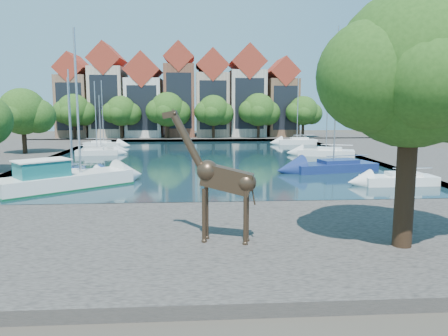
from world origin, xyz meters
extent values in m
plane|color=#38332B|center=(0.00, 0.00, 0.00)|extent=(160.00, 160.00, 0.00)
cube|color=black|center=(0.00, 24.00, 0.04)|extent=(38.00, 50.00, 0.08)
cube|color=#504B45|center=(0.00, -7.00, 0.25)|extent=(50.00, 14.00, 0.50)
cube|color=#504B45|center=(0.00, 56.00, 0.25)|extent=(60.00, 16.00, 0.50)
cube|color=#504B45|center=(25.00, 24.00, 0.25)|extent=(14.00, 52.00, 0.50)
cylinder|color=#332114|center=(7.50, -9.00, 3.25)|extent=(0.80, 0.80, 5.50)
sphere|color=#1F4313|center=(7.50, -9.00, 7.92)|extent=(6.40, 6.40, 6.40)
sphere|color=#1F4313|center=(5.74, -9.40, 7.60)|extent=(4.48, 4.48, 4.48)
cube|color=#835F47|center=(-23.00, 56.00, 6.00)|extent=(5.39, 9.00, 11.00)
cube|color=maroon|center=(-23.00, 56.00, 12.71)|extent=(5.44, 9.18, 5.44)
cube|color=black|center=(-23.00, 51.52, 6.00)|extent=(4.40, 0.05, 8.25)
cube|color=#C7B399|center=(-17.00, 56.00, 6.75)|extent=(5.88, 9.00, 12.50)
cube|color=maroon|center=(-17.00, 56.00, 14.32)|extent=(5.94, 9.18, 5.94)
cube|color=black|center=(-17.00, 51.52, 6.75)|extent=(4.80, 0.05, 9.38)
cube|color=silver|center=(-10.50, 56.00, 5.75)|extent=(6.37, 9.00, 10.50)
cube|color=maroon|center=(-10.50, 56.00, 12.43)|extent=(6.43, 9.18, 6.43)
cube|color=black|center=(-10.50, 51.52, 5.75)|extent=(5.20, 0.05, 7.88)
cube|color=brown|center=(-4.00, 56.00, 7.00)|extent=(5.39, 9.00, 13.00)
cube|color=maroon|center=(-4.00, 56.00, 14.71)|extent=(5.44, 9.18, 5.44)
cube|color=black|center=(-4.00, 51.52, 7.00)|extent=(4.40, 0.05, 9.75)
cube|color=tan|center=(2.00, 56.00, 6.25)|extent=(5.88, 9.00, 11.50)
cube|color=maroon|center=(2.00, 56.00, 13.32)|extent=(5.94, 9.18, 5.94)
cube|color=black|center=(2.00, 51.52, 6.25)|extent=(4.80, 0.05, 8.62)
cube|color=beige|center=(8.50, 56.00, 6.50)|extent=(6.37, 9.00, 12.00)
cube|color=maroon|center=(8.50, 56.00, 13.93)|extent=(6.43, 9.18, 6.43)
cube|color=black|center=(8.50, 51.52, 6.50)|extent=(5.20, 0.05, 9.00)
cube|color=brown|center=(15.00, 56.00, 5.75)|extent=(5.39, 9.00, 10.50)
cube|color=maroon|center=(15.00, 56.00, 12.21)|extent=(5.44, 9.18, 5.44)
cube|color=black|center=(15.00, 51.52, 5.75)|extent=(4.40, 0.05, 7.88)
cylinder|color=#332114|center=(-22.00, 50.50, 2.10)|extent=(0.50, 0.50, 3.20)
sphere|color=#204113|center=(-22.00, 50.50, 5.38)|extent=(5.60, 5.60, 5.60)
sphere|color=#204113|center=(-20.32, 50.80, 4.82)|extent=(4.20, 4.20, 4.20)
sphere|color=#204113|center=(-23.54, 50.10, 5.10)|extent=(3.92, 3.92, 3.92)
cylinder|color=#332114|center=(-14.00, 50.50, 2.10)|extent=(0.50, 0.50, 3.20)
sphere|color=#204113|center=(-14.00, 50.50, 5.26)|extent=(5.20, 5.20, 5.20)
sphere|color=#204113|center=(-12.44, 50.80, 4.74)|extent=(3.90, 3.90, 3.90)
sphere|color=#204113|center=(-15.43, 50.10, 5.00)|extent=(3.64, 3.64, 3.64)
cylinder|color=#332114|center=(-6.00, 50.50, 2.10)|extent=(0.50, 0.50, 3.20)
sphere|color=#204113|center=(-6.00, 50.50, 5.50)|extent=(6.00, 6.00, 6.00)
sphere|color=#204113|center=(-4.20, 50.80, 4.90)|extent=(4.50, 4.50, 4.50)
sphere|color=#204113|center=(-7.65, 50.10, 5.20)|extent=(4.20, 4.20, 4.20)
cylinder|color=#332114|center=(2.00, 50.50, 2.10)|extent=(0.50, 0.50, 3.20)
sphere|color=#204113|center=(2.00, 50.50, 5.32)|extent=(5.40, 5.40, 5.40)
sphere|color=#204113|center=(3.62, 50.80, 4.78)|extent=(4.05, 4.05, 4.05)
sphere|color=#204113|center=(0.51, 50.10, 5.05)|extent=(3.78, 3.78, 3.78)
cylinder|color=#332114|center=(10.00, 50.50, 2.10)|extent=(0.50, 0.50, 3.20)
sphere|color=#204113|center=(10.00, 50.50, 5.44)|extent=(5.80, 5.80, 5.80)
sphere|color=#204113|center=(11.74, 50.80, 4.86)|extent=(4.35, 4.35, 4.35)
sphere|color=#204113|center=(8.40, 50.10, 5.15)|extent=(4.06, 4.06, 4.06)
cylinder|color=#332114|center=(18.00, 50.50, 2.10)|extent=(0.50, 0.50, 3.20)
sphere|color=#204113|center=(18.00, 50.50, 5.26)|extent=(5.20, 5.20, 5.20)
sphere|color=#204113|center=(19.56, 50.80, 4.74)|extent=(3.90, 3.90, 3.90)
sphere|color=#204113|center=(16.57, 50.10, 5.00)|extent=(3.64, 3.64, 3.64)
cylinder|color=#332114|center=(-22.00, 28.00, 2.20)|extent=(0.54, 0.54, 3.40)
sphere|color=#204113|center=(-22.00, 28.00, 5.58)|extent=(5.60, 5.60, 5.60)
sphere|color=#204113|center=(-20.32, 28.30, 5.02)|extent=(4.20, 4.20, 4.20)
sphere|color=#204113|center=(-23.54, 27.60, 5.30)|extent=(3.92, 3.92, 3.92)
cylinder|color=#3B2B1D|center=(-0.94, -7.93, 1.70)|extent=(0.18, 0.18, 2.39)
cylinder|color=#3B2B1D|center=(-0.81, -7.45, 1.70)|extent=(0.18, 0.18, 2.39)
cylinder|color=#3B2B1D|center=(0.83, -8.39, 1.70)|extent=(0.18, 0.18, 2.39)
cylinder|color=#3B2B1D|center=(0.95, -7.91, 1.70)|extent=(0.18, 0.18, 2.39)
cube|color=#3B2B1D|center=(0.06, -7.93, 3.29)|extent=(2.40, 1.19, 1.40)
cylinder|color=#3B2B1D|center=(-1.58, -7.51, 4.85)|extent=(1.57, 0.72, 2.47)
cube|color=#3B2B1D|center=(-2.37, -7.30, 6.06)|extent=(0.69, 0.37, 0.38)
cube|color=silver|center=(-11.10, 6.96, 0.79)|extent=(9.56, 8.48, 1.42)
cube|color=#155F5F|center=(-12.47, 5.86, 1.72)|extent=(4.10, 3.90, 1.31)
cylinder|color=#B2B2B7|center=(-10.19, 7.69, 6.65)|extent=(0.18, 0.18, 10.94)
cube|color=silver|center=(-12.00, 11.86, 0.50)|extent=(5.97, 3.46, 0.84)
cube|color=silver|center=(-12.00, 11.86, 0.78)|extent=(2.75, 2.01, 0.47)
cylinder|color=#B2B2B7|center=(-12.00, 11.86, 4.72)|extent=(0.11, 0.11, 7.97)
cube|color=navy|center=(-12.00, 12.18, 0.52)|extent=(5.90, 2.48, 0.88)
cube|color=navy|center=(-12.00, 12.18, 0.81)|extent=(2.63, 1.61, 0.49)
cylinder|color=#B2B2B7|center=(-12.00, 12.18, 5.09)|extent=(0.12, 0.12, 8.66)
cube|color=silver|center=(-13.64, 29.36, 0.50)|extent=(5.33, 2.23, 0.85)
cube|color=silver|center=(-13.64, 29.36, 0.79)|extent=(2.37, 1.45, 0.47)
cylinder|color=#B2B2B7|center=(-13.64, 29.36, 5.01)|extent=(0.11, 0.11, 8.54)
cube|color=silver|center=(-13.69, 31.90, 0.49)|extent=(5.10, 2.60, 0.82)
cube|color=silver|center=(-13.69, 31.90, 0.76)|extent=(2.31, 1.57, 0.45)
cylinder|color=#B2B2B7|center=(-13.69, 31.90, 4.15)|extent=(0.11, 0.11, 6.87)
cube|color=silver|center=(-15.00, 40.10, 0.50)|extent=(6.11, 3.26, 0.83)
cube|color=silver|center=(-15.00, 40.10, 0.77)|extent=(2.79, 1.95, 0.46)
cylinder|color=#B2B2B7|center=(-15.00, 40.10, 5.32)|extent=(0.11, 0.11, 9.19)
cube|color=white|center=(15.00, 6.97, 0.54)|extent=(5.92, 2.19, 0.92)
cube|color=white|center=(15.00, 6.97, 0.84)|extent=(2.60, 1.50, 0.51)
cylinder|color=#B2B2B7|center=(15.00, 6.97, 6.30)|extent=(0.12, 0.12, 11.01)
cube|color=navy|center=(12.00, 14.31, 0.58)|extent=(8.53, 4.46, 1.01)
cube|color=navy|center=(12.00, 14.31, 0.92)|extent=(3.89, 2.68, 0.56)
cylinder|color=#B2B2B7|center=(12.00, 14.31, 7.24)|extent=(0.13, 0.13, 12.75)
cube|color=white|center=(15.00, 26.60, 0.56)|extent=(7.18, 4.17, 0.96)
cube|color=white|center=(15.00, 26.60, 0.88)|extent=(3.31, 2.42, 0.53)
cylinder|color=#B2B2B7|center=(15.00, 26.60, 5.91)|extent=(0.13, 0.13, 10.18)
cube|color=silver|center=(15.00, 42.19, 0.58)|extent=(6.26, 2.48, 1.00)
cube|color=silver|center=(15.00, 42.19, 0.91)|extent=(2.77, 1.65, 0.56)
cylinder|color=#B2B2B7|center=(15.00, 42.19, 5.83)|extent=(0.13, 0.13, 9.93)
camera|label=1|loc=(-1.31, -26.45, 6.54)|focal=35.00mm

